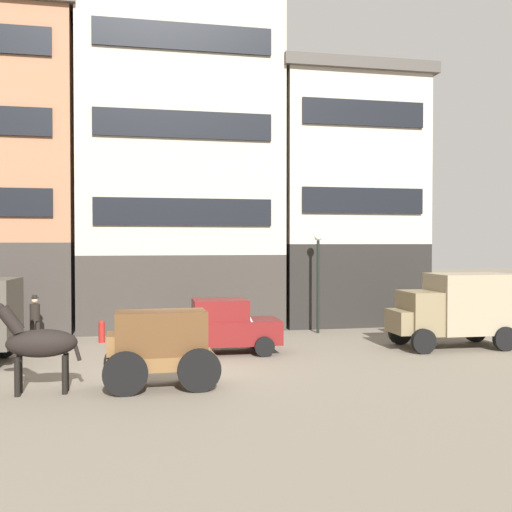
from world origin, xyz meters
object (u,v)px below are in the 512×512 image
at_px(cargo_wagon, 159,343).
at_px(fire_hydrant_curbside, 102,331).
at_px(delivery_truck_far, 455,307).
at_px(pedestrian_officer, 35,317).
at_px(sedan_light, 223,326).
at_px(streetlamp_curbside, 318,268).
at_px(draft_horse, 38,342).

xyz_separation_m(cargo_wagon, fire_hydrant_curbside, (-1.79, 7.47, -0.72)).
relative_size(cargo_wagon, delivery_truck_far, 0.67).
bearing_deg(pedestrian_officer, fire_hydrant_curbside, -4.41).
xyz_separation_m(sedan_light, fire_hydrant_curbside, (-4.12, 3.08, -0.49)).
xyz_separation_m(cargo_wagon, sedan_light, (2.33, 4.39, -0.23)).
bearing_deg(sedan_light, fire_hydrant_curbside, 143.22).
distance_m(delivery_truck_far, streetlamp_curbside, 5.78).
bearing_deg(cargo_wagon, pedestrian_officer, 118.61).
height_order(cargo_wagon, fire_hydrant_curbside, cargo_wagon).
distance_m(draft_horse, delivery_truck_far, 14.06).
distance_m(sedan_light, fire_hydrant_curbside, 5.16).
relative_size(delivery_truck_far, pedestrian_officer, 2.44).
height_order(draft_horse, pedestrian_officer, draft_horse).
bearing_deg(fire_hydrant_curbside, pedestrian_officer, 175.59).
xyz_separation_m(cargo_wagon, pedestrian_officer, (-4.17, 7.65, -0.17)).
height_order(cargo_wagon, delivery_truck_far, delivery_truck_far).
bearing_deg(streetlamp_curbside, cargo_wagon, -130.16).
relative_size(cargo_wagon, pedestrian_officer, 1.63).
xyz_separation_m(pedestrian_officer, fire_hydrant_curbside, (2.39, -0.18, -0.55)).
distance_m(cargo_wagon, fire_hydrant_curbside, 7.71).
bearing_deg(cargo_wagon, sedan_light, 62.03).
height_order(delivery_truck_far, streetlamp_curbside, streetlamp_curbside).
bearing_deg(draft_horse, cargo_wagon, 0.02).
bearing_deg(streetlamp_curbside, sedan_light, -140.59).
xyz_separation_m(draft_horse, delivery_truck_far, (13.52, 3.86, 0.15)).
height_order(delivery_truck_far, pedestrian_officer, delivery_truck_far).
relative_size(draft_horse, delivery_truck_far, 0.53).
xyz_separation_m(sedan_light, pedestrian_officer, (-6.51, 3.26, 0.07)).
relative_size(draft_horse, pedestrian_officer, 1.31).
xyz_separation_m(sedan_light, streetlamp_curbside, (4.48, 3.68, 1.76)).
relative_size(delivery_truck_far, sedan_light, 1.18).
bearing_deg(pedestrian_officer, draft_horse, -80.91).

